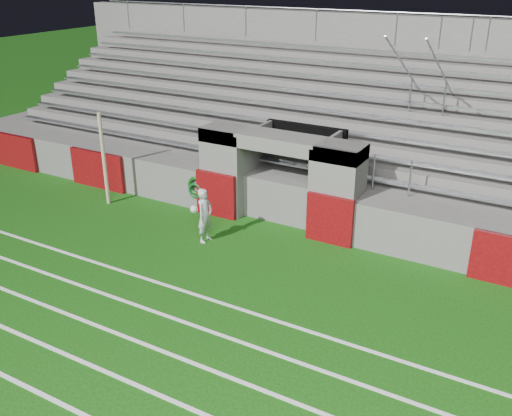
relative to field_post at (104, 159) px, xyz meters
The scene contains 6 objects.
ground 5.86m from the field_post, 21.43° to the right, with size 90.00×90.00×0.00m, color #11460B.
field_post is the anchor object (origin of this frame).
field_markings 8.94m from the field_post, 53.25° to the right, with size 28.00×8.09×0.01m.
stadium_structure 7.92m from the field_post, 48.15° to the left, with size 26.00×8.48×5.42m.
goalkeeper_with_ball 4.24m from the field_post, ahead, with size 0.50×0.57×1.50m.
hose_coil 2.99m from the field_post, 17.18° to the left, with size 0.59×0.15×0.68m.
Camera 1 is at (6.89, -9.97, 6.94)m, focal length 40.00 mm.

